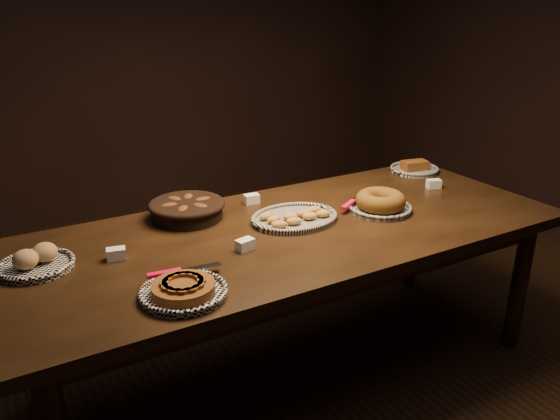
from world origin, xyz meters
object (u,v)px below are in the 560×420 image
buffet_table (294,242)px  madeleine_platter (295,218)px  bundt_cake_plate (380,203)px  apple_tart_plate (183,290)px

buffet_table → madeleine_platter: (0.04, 0.06, 0.09)m
madeleine_platter → bundt_cake_plate: bearing=2.5°
buffet_table → bundt_cake_plate: bundt_cake_plate is taller
apple_tart_plate → madeleine_platter: bearing=50.5°
buffet_table → apple_tart_plate: apple_tart_plate is taller
buffet_table → madeleine_platter: bearing=56.8°
buffet_table → bundt_cake_plate: bearing=-4.2°
madeleine_platter → apple_tart_plate: bearing=-135.6°
madeleine_platter → bundt_cake_plate: 0.42m
buffet_table → apple_tart_plate: bearing=-153.0°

